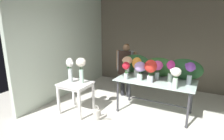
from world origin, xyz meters
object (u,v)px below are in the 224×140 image
object	(u,v)px
vase_sunset_anemones	(137,65)
vase_cream_lisianthus_tall	(81,67)
vase_lilac_roses	(140,69)
vase_white_roses_tall	(70,68)
florist	(126,65)
vase_fuchsia_tulips	(157,67)
display_table_glass	(155,85)
vase_crimson_peonies	(126,68)
vase_ivory_carnations	(176,75)
vase_scarlet_hydrangea	(151,68)
vase_peach_lilies	(127,63)
side_table_white	(76,87)
vase_violet_snapdragons	(190,70)
vase_magenta_ranunculus	(171,69)
watering_can	(97,114)

from	to	relation	value
vase_sunset_anemones	vase_cream_lisianthus_tall	world-z (taller)	vase_cream_lisianthus_tall
vase_lilac_roses	vase_white_roses_tall	size ratio (longest dim) A/B	0.74
florist	vase_fuchsia_tulips	world-z (taller)	florist
display_table_glass	vase_crimson_peonies	bearing A→B (deg)	-156.59
vase_ivory_carnations	vase_white_roses_tall	size ratio (longest dim) A/B	0.76
vase_scarlet_hydrangea	vase_white_roses_tall	xyz separation A→B (m)	(-1.76, -0.63, -0.07)
display_table_glass	vase_peach_lilies	world-z (taller)	vase_peach_lilies
display_table_glass	vase_sunset_anemones	bearing A→B (deg)	173.63
vase_ivory_carnations	vase_scarlet_hydrangea	distance (m)	0.58
side_table_white	vase_peach_lilies	bearing A→B (deg)	46.34
vase_violet_snapdragons	side_table_white	bearing A→B (deg)	-159.42
vase_magenta_ranunculus	vase_cream_lisianthus_tall	xyz separation A→B (m)	(-1.86, -0.83, 0.02)
vase_peach_lilies	watering_can	world-z (taller)	vase_peach_lilies
vase_lilac_roses	vase_ivory_carnations	size ratio (longest dim) A/B	0.98
vase_cream_lisianthus_tall	watering_can	xyz separation A→B (m)	(0.50, -0.14, -1.03)
display_table_glass	vase_violet_snapdragons	distance (m)	0.85
vase_lilac_roses	vase_violet_snapdragons	world-z (taller)	vase_violet_snapdragons
side_table_white	vase_magenta_ranunculus	size ratio (longest dim) A/B	1.51
side_table_white	vase_sunset_anemones	xyz separation A→B (m)	(1.19, 0.92, 0.47)
florist	vase_scarlet_hydrangea	distance (m)	1.30
display_table_glass	florist	world-z (taller)	florist
vase_lilac_roses	vase_scarlet_hydrangea	xyz separation A→B (m)	(0.26, -0.05, 0.05)
display_table_glass	vase_scarlet_hydrangea	size ratio (longest dim) A/B	3.47
vase_sunset_anemones	vase_fuchsia_tulips	size ratio (longest dim) A/B	1.09
vase_fuchsia_tulips	side_table_white	bearing A→B (deg)	-150.36
vase_scarlet_hydrangea	vase_cream_lisianthus_tall	bearing A→B (deg)	-158.89
vase_white_roses_tall	watering_can	world-z (taller)	vase_white_roses_tall
display_table_glass	vase_magenta_ranunculus	size ratio (longest dim) A/B	3.64
side_table_white	vase_lilac_roses	size ratio (longest dim) A/B	1.71
vase_sunset_anemones	vase_violet_snapdragons	bearing A→B (deg)	-0.97
vase_scarlet_hydrangea	vase_cream_lisianthus_tall	distance (m)	1.59
vase_ivory_carnations	side_table_white	bearing A→B (deg)	-167.33
vase_white_roses_tall	side_table_white	bearing A→B (deg)	0.07
vase_lilac_roses	watering_can	world-z (taller)	vase_lilac_roses
florist	vase_peach_lilies	bearing A→B (deg)	-63.43
side_table_white	vase_sunset_anemones	bearing A→B (deg)	37.87
display_table_glass	vase_cream_lisianthus_tall	size ratio (longest dim) A/B	2.96
display_table_glass	vase_sunset_anemones	xyz separation A→B (m)	(-0.49, 0.06, 0.41)
vase_crimson_peonies	vase_peach_lilies	bearing A→B (deg)	109.56
florist	vase_lilac_roses	size ratio (longest dim) A/B	3.53
display_table_glass	vase_violet_snapdragons	xyz separation A→B (m)	(0.72, 0.03, 0.45)
florist	vase_ivory_carnations	world-z (taller)	florist
vase_crimson_peonies	vase_cream_lisianthus_tall	distance (m)	1.05
vase_white_roses_tall	vase_ivory_carnations	bearing A→B (deg)	11.94
vase_fuchsia_tulips	vase_scarlet_hydrangea	distance (m)	0.34
florist	vase_violet_snapdragons	size ratio (longest dim) A/B	3.13
vase_violet_snapdragons	vase_crimson_peonies	bearing A→B (deg)	-167.14
vase_ivory_carnations	vase_peach_lilies	size ratio (longest dim) A/B	0.94
vase_magenta_ranunculus	vase_peach_lilies	size ratio (longest dim) A/B	1.04
vase_sunset_anemones	vase_scarlet_hydrangea	bearing A→B (deg)	-33.86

